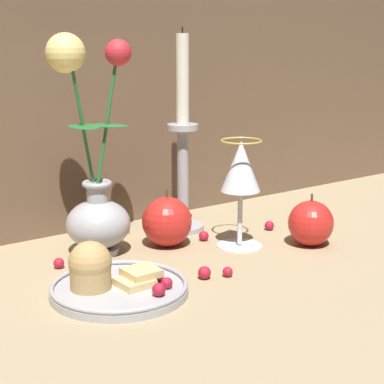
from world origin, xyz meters
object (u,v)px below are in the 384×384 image
Objects in this scene: candlestick at (183,153)px; apple_beside_vase at (311,223)px; plate_with_pastries at (111,281)px; wine_glass at (241,172)px; vase at (94,183)px; apple_near_glass at (167,222)px.

candlestick reaches higher than apple_beside_vase.
plate_with_pastries is 1.05× the size of wine_glass.
vase is 0.20m from plate_with_pastries.
vase is 1.84× the size of plate_with_pastries.
apple_near_glass is at bearing -142.05° from candlestick.
wine_glass is (0.21, -0.11, 0.01)m from vase.
plate_with_pastries is at bearing -143.30° from candlestick.
wine_glass is 0.15m from apple_beside_vase.
vase is 1.93× the size of wine_glass.
wine_glass is at bearing -79.94° from candlestick.
apple_near_glass is at bearing 142.43° from wine_glass.
plate_with_pastries is at bearing -143.82° from apple_near_glass.
wine_glass reaches higher than apple_beside_vase.
apple_near_glass is at bearing 144.63° from apple_beside_vase.
vase is 0.97× the size of candlestick.
vase is at bearing 68.87° from plate_with_pastries.
plate_with_pastries is 0.37m from apple_beside_vase.
wine_glass is 0.50× the size of candlestick.
vase is at bearing 150.76° from apple_beside_vase.
wine_glass reaches higher than apple_near_glass.
candlestick is (-0.02, 0.13, 0.01)m from wine_glass.
vase reaches higher than plate_with_pastries.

